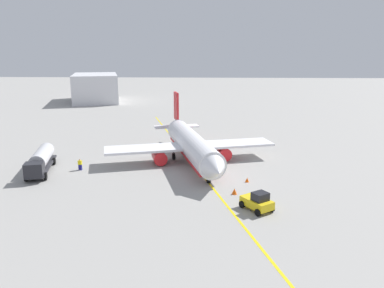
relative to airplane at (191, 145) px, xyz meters
The scene contains 9 objects.
ground_plane 2.76m from the airplane, 15.74° to the left, with size 400.00×400.00×0.00m, color #9E9B96.
airplane is the anchor object (origin of this frame).
fuel_tanker 22.66m from the airplane, 74.46° to the right, with size 11.65×5.12×3.15m.
pushback_tug 20.29m from the airplane, 24.00° to the left, with size 4.10×3.85×2.20m.
refueling_worker 17.25m from the airplane, 72.41° to the right, with size 0.44×0.57×1.71m.
safety_cone_nose 12.53m from the airplane, 40.64° to the left, with size 0.54×0.54×0.60m, color #F2590F.
safety_cone_wingtip 15.25m from the airplane, 23.45° to the left, with size 0.67×0.67×0.74m, color #F2590F.
distant_hangar 82.20m from the airplane, 152.85° to the right, with size 27.72×20.94×9.55m.
taxi_line_marking 2.75m from the airplane, 15.74° to the left, with size 86.67×0.30×0.01m, color yellow.
Camera 1 is at (56.41, 2.58, 17.11)m, focal length 34.54 mm.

